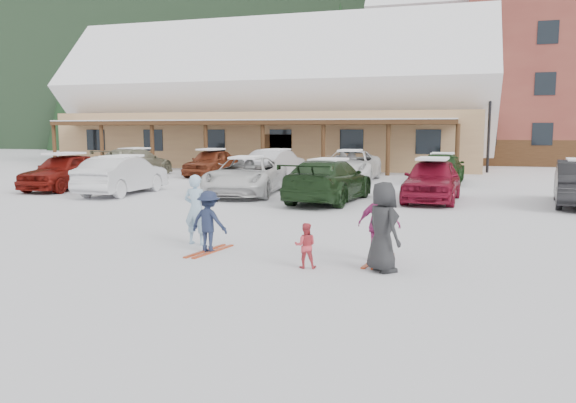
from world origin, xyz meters
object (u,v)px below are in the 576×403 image
(parked_car_7, at_px, (135,162))
(parked_car_10, at_px, (350,166))
(parked_car_2, at_px, (246,176))
(parked_car_4, at_px, (432,180))
(bystander_dark, at_px, (383,227))
(parked_car_11, at_px, (442,168))
(parked_car_8, at_px, (211,163))
(child_navy, at_px, (209,221))
(day_lodge, at_px, (272,109))
(toddler_red, at_px, (305,246))
(adult_skier, at_px, (196,210))
(parked_car_0, at_px, (65,172))
(lamp_post, at_px, (490,116))
(child_magenta, at_px, (379,225))
(parked_car_3, at_px, (328,181))
(parked_car_1, at_px, (123,175))
(parked_car_9, at_px, (276,164))

(parked_car_7, height_order, parked_car_10, parked_car_10)
(parked_car_2, bearing_deg, parked_car_4, -6.04)
(bystander_dark, relative_size, parked_car_11, 0.33)
(parked_car_2, height_order, parked_car_8, parked_car_8)
(child_navy, bearing_deg, day_lodge, -64.30)
(toddler_red, height_order, parked_car_8, parked_car_8)
(toddler_red, xyz_separation_m, parked_car_11, (1.89, 17.70, 0.28))
(parked_car_11, bearing_deg, adult_skier, 76.46)
(parked_car_4, bearing_deg, day_lodge, 126.79)
(parked_car_0, bearing_deg, lamp_post, 38.95)
(parked_car_8, distance_m, parked_car_10, 7.76)
(child_navy, relative_size, child_magenta, 0.90)
(parked_car_2, distance_m, parked_car_3, 3.65)
(parked_car_8, bearing_deg, parked_car_4, -31.77)
(adult_skier, relative_size, parked_car_2, 0.29)
(parked_car_1, xyz_separation_m, parked_car_7, (-4.31, 7.79, 0.01))
(toddler_red, relative_size, child_magenta, 0.59)
(toddler_red, bearing_deg, bystander_dark, 173.71)
(lamp_post, height_order, parked_car_9, lamp_post)
(parked_car_8, relative_size, parked_car_10, 0.79)
(parked_car_7, relative_size, parked_car_11, 1.08)
(child_navy, height_order, bystander_dark, bystander_dark)
(bystander_dark, distance_m, parked_car_1, 14.36)
(toddler_red, bearing_deg, parked_car_2, -76.68)
(day_lodge, xyz_separation_m, parked_car_3, (8.39, -19.10, -3.21))
(lamp_post, distance_m, parked_car_11, 8.16)
(day_lodge, distance_m, lamp_post, 14.71)
(parked_car_2, distance_m, parked_car_7, 11.09)
(adult_skier, xyz_separation_m, toddler_red, (2.81, -1.35, -0.35))
(toddler_red, bearing_deg, parked_car_9, -83.29)
(bystander_dark, bearing_deg, toddler_red, 57.00)
(adult_skier, relative_size, parked_car_1, 0.34)
(parked_car_9, bearing_deg, parked_car_11, -175.05)
(child_navy, height_order, parked_car_7, parked_car_7)
(parked_car_10, bearing_deg, parked_car_0, -146.84)
(toddler_red, height_order, child_magenta, child_magenta)
(toddler_red, distance_m, parked_car_2, 11.66)
(day_lodge, height_order, lamp_post, day_lodge)
(parked_car_7, bearing_deg, parked_car_0, 101.31)
(day_lodge, relative_size, parked_car_10, 5.39)
(child_navy, distance_m, parked_car_8, 19.09)
(adult_skier, relative_size, parked_car_8, 0.36)
(parked_car_1, relative_size, parked_car_11, 0.94)
(parked_car_2, bearing_deg, parked_car_1, -171.50)
(parked_car_0, bearing_deg, day_lodge, 78.74)
(parked_car_2, height_order, parked_car_10, parked_car_10)
(parked_car_0, distance_m, parked_car_7, 7.06)
(adult_skier, distance_m, parked_car_9, 16.94)
(adult_skier, bearing_deg, day_lodge, -70.90)
(parked_car_0, relative_size, parked_car_1, 0.99)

